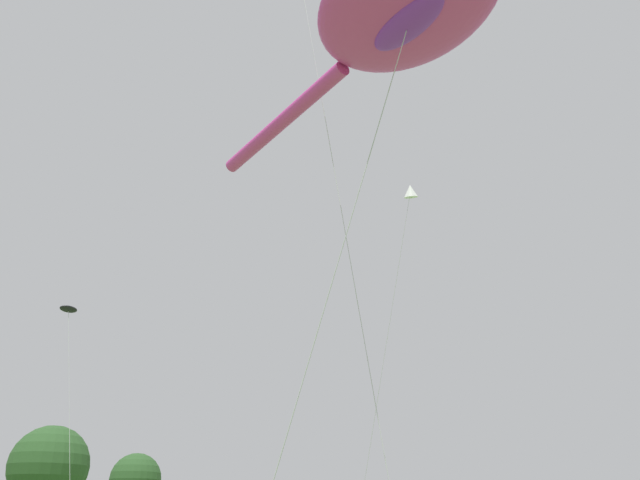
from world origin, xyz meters
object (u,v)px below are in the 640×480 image
at_px(big_show_kite, 399,13).
at_px(small_kite_bird_shape, 410,193).
at_px(tree_oak_right, 135,480).
at_px(tree_oak_left, 49,466).
at_px(small_kite_diamond_red, 68,313).

xyz_separation_m(big_show_kite, small_kite_bird_shape, (10.27, 8.77, 1.69)).
xyz_separation_m(small_kite_bird_shape, tree_oak_right, (11.94, 53.30, -10.05)).
xyz_separation_m(small_kite_bird_shape, tree_oak_left, (-4.62, 31.93, -10.78)).
height_order(small_kite_diamond_red, small_kite_bird_shape, small_kite_bird_shape).
bearing_deg(small_kite_diamond_red, big_show_kite, -93.57).
height_order(small_kite_bird_shape, tree_oak_left, small_kite_bird_shape).
xyz_separation_m(small_kite_diamond_red, tree_oak_left, (7.30, 21.88, -4.68)).
height_order(big_show_kite, tree_oak_left, big_show_kite).
distance_m(small_kite_diamond_red, small_kite_bird_shape, 16.74).
height_order(small_kite_diamond_red, tree_oak_left, small_kite_diamond_red).
height_order(big_show_kite, tree_oak_right, big_show_kite).
relative_size(small_kite_diamond_red, tree_oak_right, 1.15).
bearing_deg(tree_oak_right, tree_oak_left, -127.78).
distance_m(big_show_kite, tree_oak_right, 66.45).
xyz_separation_m(small_kite_diamond_red, small_kite_bird_shape, (11.92, -10.05, 6.10)).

